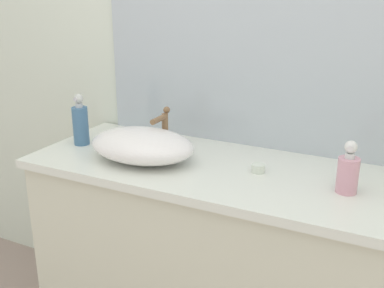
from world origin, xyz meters
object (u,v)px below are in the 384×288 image
soap_dispenser (80,123)px  candle_jar (258,168)px  sink_basin (142,145)px  lotion_bottle (348,172)px

soap_dispenser → candle_jar: 0.77m
candle_jar → soap_dispenser: bearing=-177.4°
sink_basin → soap_dispenser: size_ratio=1.94×
soap_dispenser → candle_jar: (0.77, 0.03, -0.08)m
sink_basin → candle_jar: sink_basin is taller
sink_basin → lotion_bottle: 0.75m
sink_basin → lotion_bottle: (0.75, 0.04, 0.01)m
lotion_bottle → candle_jar: (-0.31, 0.03, -0.06)m
sink_basin → candle_jar: size_ratio=8.62×
soap_dispenser → lotion_bottle: size_ratio=1.23×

